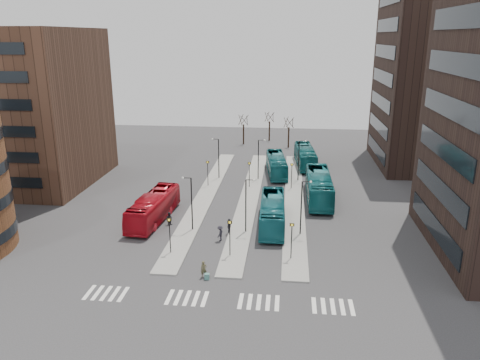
# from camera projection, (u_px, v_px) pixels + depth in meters

# --- Properties ---
(ground) EXTENTS (160.00, 160.00, 0.00)m
(ground) POSITION_uv_depth(u_px,v_px,m) (189.00, 327.00, 35.08)
(ground) COLOR #2D2D30
(ground) RESTS_ON ground
(island_left) EXTENTS (2.50, 45.00, 0.15)m
(island_left) POSITION_uv_depth(u_px,v_px,m) (206.00, 195.00, 63.96)
(island_left) COLOR gray
(island_left) RESTS_ON ground
(island_mid) EXTENTS (2.50, 45.00, 0.15)m
(island_mid) POSITION_uv_depth(u_px,v_px,m) (250.00, 196.00, 63.35)
(island_mid) COLOR gray
(island_mid) RESTS_ON ground
(island_right) EXTENTS (2.50, 45.00, 0.15)m
(island_right) POSITION_uv_depth(u_px,v_px,m) (294.00, 198.00, 62.75)
(island_right) COLOR gray
(island_right) RESTS_ON ground
(suitcase) EXTENTS (0.47, 0.39, 0.54)m
(suitcase) POSITION_uv_depth(u_px,v_px,m) (207.00, 276.00, 41.91)
(suitcase) COLOR #1D29A0
(suitcase) RESTS_ON ground
(red_bus) EXTENTS (3.72, 11.82, 3.24)m
(red_bus) POSITION_uv_depth(u_px,v_px,m) (154.00, 207.00, 54.91)
(red_bus) COLOR #AF0D1A
(red_bus) RESTS_ON ground
(teal_bus_a) EXTENTS (3.01, 11.61, 3.21)m
(teal_bus_a) POSITION_uv_depth(u_px,v_px,m) (272.00, 212.00, 53.41)
(teal_bus_a) COLOR #15636D
(teal_bus_a) RESTS_ON ground
(teal_bus_b) EXTENTS (3.81, 11.31, 3.09)m
(teal_bus_b) POSITION_uv_depth(u_px,v_px,m) (277.00, 165.00, 73.31)
(teal_bus_b) COLOR #146268
(teal_bus_b) RESTS_ON ground
(teal_bus_c) EXTENTS (3.11, 13.04, 3.63)m
(teal_bus_c) POSITION_uv_depth(u_px,v_px,m) (319.00, 186.00, 61.89)
(teal_bus_c) COLOR #15656A
(teal_bus_c) RESTS_ON ground
(teal_bus_d) EXTENTS (3.67, 11.84, 3.25)m
(teal_bus_d) POSITION_uv_depth(u_px,v_px,m) (305.00, 156.00, 78.10)
(teal_bus_d) COLOR #146164
(teal_bus_d) RESTS_ON ground
(traveller) EXTENTS (0.66, 0.54, 1.57)m
(traveller) POSITION_uv_depth(u_px,v_px,m) (204.00, 269.00, 42.12)
(traveller) COLOR #4A462C
(traveller) RESTS_ON ground
(commuter_a) EXTENTS (0.84, 0.72, 1.52)m
(commuter_a) POSITION_uv_depth(u_px,v_px,m) (169.00, 218.00, 53.93)
(commuter_a) COLOR black
(commuter_a) RESTS_ON ground
(commuter_b) EXTENTS (0.44, 1.04, 1.76)m
(commuter_b) POSITION_uv_depth(u_px,v_px,m) (229.00, 226.00, 51.36)
(commuter_b) COLOR black
(commuter_b) RESTS_ON ground
(commuter_c) EXTENTS (0.86, 1.21, 1.70)m
(commuter_c) POSITION_uv_depth(u_px,v_px,m) (220.00, 233.00, 49.63)
(commuter_c) COLOR black
(commuter_c) RESTS_ON ground
(crosswalk_stripes) EXTENTS (22.35, 2.40, 0.01)m
(crosswalk_stripes) POSITION_uv_depth(u_px,v_px,m) (220.00, 300.00, 38.70)
(crosswalk_stripes) COLOR silver
(crosswalk_stripes) RESTS_ON ground
(office_block) EXTENTS (25.00, 20.12, 22.00)m
(office_block) POSITION_uv_depth(u_px,v_px,m) (5.00, 107.00, 67.53)
(office_block) COLOR #4B3123
(office_block) RESTS_ON ground
(tower_far) EXTENTS (20.12, 20.00, 30.00)m
(tower_far) POSITION_uv_depth(u_px,v_px,m) (447.00, 74.00, 74.92)
(tower_far) COLOR black
(tower_far) RESTS_ON ground
(sign_poles) EXTENTS (12.45, 22.12, 3.65)m
(sign_poles) POSITION_uv_depth(u_px,v_px,m) (241.00, 197.00, 56.05)
(sign_poles) COLOR black
(sign_poles) RESTS_ON ground
(lamp_posts) EXTENTS (14.04, 20.24, 6.12)m
(lamp_posts) POSITION_uv_depth(u_px,v_px,m) (253.00, 176.00, 60.35)
(lamp_posts) COLOR black
(lamp_posts) RESTS_ON ground
(bare_trees) EXTENTS (10.97, 8.14, 5.90)m
(bare_trees) POSITION_uv_depth(u_px,v_px,m) (267.00, 131.00, 93.53)
(bare_trees) COLOR black
(bare_trees) RESTS_ON ground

